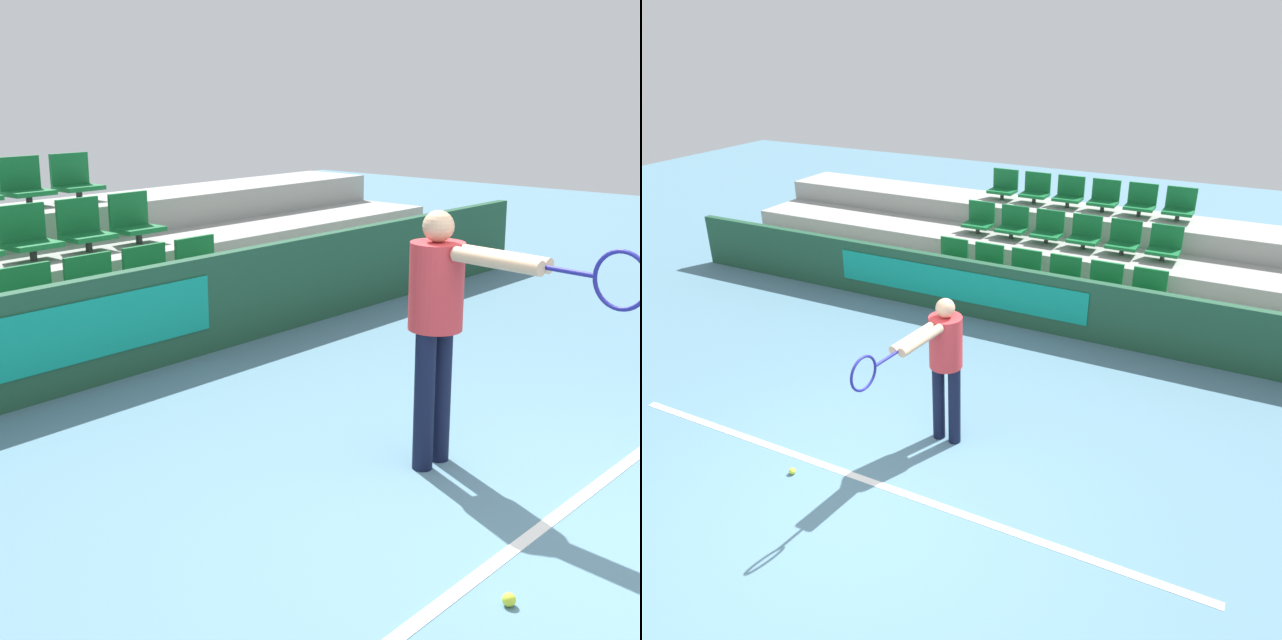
{
  "view_description": "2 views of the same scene",
  "coord_description": "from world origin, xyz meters",
  "views": [
    {
      "loc": [
        -4.21,
        -1.73,
        2.38
      ],
      "look_at": [
        0.32,
        2.24,
        0.78
      ],
      "focal_mm": 50.0,
      "sensor_mm": 36.0,
      "label": 1
    },
    {
      "loc": [
        2.87,
        -3.62,
        4.04
      ],
      "look_at": [
        -0.21,
        2.54,
        0.76
      ],
      "focal_mm": 35.0,
      "sensor_mm": 36.0,
      "label": 2
    }
  ],
  "objects": [
    {
      "name": "ground_plane",
      "position": [
        0.0,
        0.0,
        0.0
      ],
      "size": [
        30.0,
        30.0,
        0.0
      ],
      "primitive_type": "plane",
      "color": "slate"
    },
    {
      "name": "stadium_chair_17",
      "position": [
        1.58,
        7.03,
        1.32
      ],
      "size": [
        0.49,
        0.36,
        0.53
      ],
      "color": "#333333",
      "rests_on": "bleacher_tier_back"
    },
    {
      "name": "barrier_wall",
      "position": [
        -0.03,
        4.19,
        0.44
      ],
      "size": [
        12.43,
        0.14,
        0.89
      ],
      "color": "#1E4C33",
      "rests_on": "ground"
    },
    {
      "name": "stadium_chair_5",
      "position": [
        1.58,
        4.92,
        0.6
      ],
      "size": [
        0.49,
        0.36,
        0.53
      ],
      "color": "#333333",
      "rests_on": "bleacher_tier_front"
    },
    {
      "name": "stadium_chair_10",
      "position": [
        0.95,
        5.97,
        0.96
      ],
      "size": [
        0.49,
        0.36,
        0.53
      ],
      "color": "#333333",
      "rests_on": "bleacher_tier_middle"
    },
    {
      "name": "court_baseline",
      "position": [
        0.0,
        0.29,
        0.0
      ],
      "size": [
        6.34,
        0.08,
        0.01
      ],
      "color": "white",
      "rests_on": "ground"
    },
    {
      "name": "stadium_chair_3",
      "position": [
        0.32,
        4.92,
        0.6
      ],
      "size": [
        0.49,
        0.36,
        0.53
      ],
      "color": "#333333",
      "rests_on": "bleacher_tier_front"
    },
    {
      "name": "tennis_player",
      "position": [
        0.25,
        1.17,
        1.03
      ],
      "size": [
        0.34,
        1.54,
        1.64
      ],
      "rotation": [
        0.0,
        0.0,
        -0.11
      ],
      "color": "black",
      "rests_on": "ground"
    },
    {
      "name": "stadium_chair_2",
      "position": [
        -0.32,
        4.92,
        0.6
      ],
      "size": [
        0.49,
        0.36,
        0.53
      ],
      "color": "#333333",
      "rests_on": "bleacher_tier_front"
    },
    {
      "name": "stadium_chair_4",
      "position": [
        0.95,
        4.92,
        0.6
      ],
      "size": [
        0.49,
        0.36,
        0.53
      ],
      "color": "#333333",
      "rests_on": "bleacher_tier_front"
    },
    {
      "name": "stadium_chair_11",
      "position": [
        1.58,
        5.97,
        0.96
      ],
      "size": [
        0.49,
        0.36,
        0.53
      ],
      "color": "#333333",
      "rests_on": "bleacher_tier_middle"
    },
    {
      "name": "tennis_ball",
      "position": [
        -0.84,
        0.04,
        0.03
      ],
      "size": [
        0.07,
        0.07,
        0.07
      ],
      "color": "#CCDB33",
      "rests_on": "ground"
    },
    {
      "name": "stadium_chair_9",
      "position": [
        0.32,
        5.97,
        0.96
      ],
      "size": [
        0.49,
        0.36,
        0.53
      ],
      "color": "#333333",
      "rests_on": "bleacher_tier_middle"
    },
    {
      "name": "bleacher_tier_middle",
      "position": [
        0.0,
        5.85,
        0.36
      ],
      "size": [
        12.03,
        1.05,
        0.72
      ],
      "color": "#9E9E99",
      "rests_on": "ground"
    },
    {
      "name": "bleacher_tier_front",
      "position": [
        0.0,
        4.8,
        0.18
      ],
      "size": [
        12.03,
        1.05,
        0.36
      ],
      "color": "#9E9E99",
      "rests_on": "ground"
    },
    {
      "name": "stadium_chair_16",
      "position": [
        0.95,
        7.03,
        1.32
      ],
      "size": [
        0.49,
        0.36,
        0.53
      ],
      "color": "#333333",
      "rests_on": "bleacher_tier_back"
    }
  ]
}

